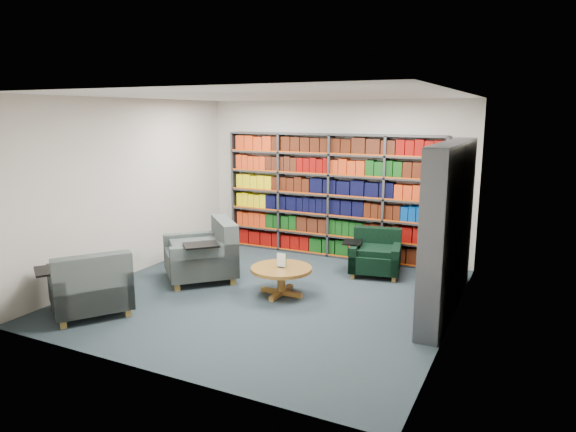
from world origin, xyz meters
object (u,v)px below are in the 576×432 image
at_px(chair_green_right, 376,256).
at_px(chair_teal_front, 91,289).
at_px(chair_teal_left, 206,256).
at_px(coffee_table, 281,273).

xyz_separation_m(chair_green_right, chair_teal_front, (-2.79, -3.34, 0.06)).
relative_size(chair_teal_left, chair_teal_front, 1.10).
bearing_deg(coffee_table, chair_teal_left, 173.88).
bearing_deg(coffee_table, chair_green_right, 60.73).
height_order(chair_teal_front, coffee_table, chair_teal_front).
xyz_separation_m(chair_teal_left, coffee_table, (1.39, -0.15, -0.04)).
bearing_deg(chair_teal_left, chair_green_right, 32.54).
relative_size(chair_teal_left, coffee_table, 1.64).
distance_m(chair_green_right, chair_teal_front, 4.35).
bearing_deg(chair_green_right, coffee_table, -119.27).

